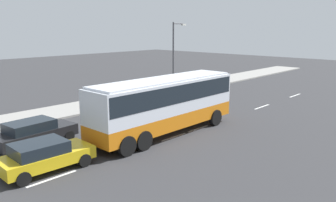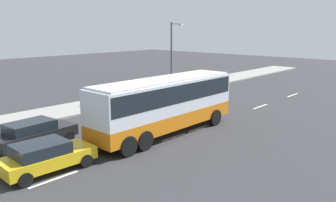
{
  "view_description": "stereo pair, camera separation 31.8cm",
  "coord_description": "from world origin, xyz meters",
  "px_view_note": "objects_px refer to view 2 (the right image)",
  "views": [
    {
      "loc": [
        -15.74,
        -15.26,
        6.58
      ],
      "look_at": [
        -0.12,
        -0.75,
        2.01
      ],
      "focal_mm": 36.65,
      "sensor_mm": 36.0,
      "label": 1
    },
    {
      "loc": [
        -15.96,
        -15.02,
        6.58
      ],
      "look_at": [
        -0.12,
        -0.75,
        2.01
      ],
      "focal_mm": 36.65,
      "sensor_mm": 36.0,
      "label": 2
    }
  ],
  "objects_px": {
    "car_black_sedan": "(34,133)",
    "pedestrian_near_curb": "(96,94)",
    "car_yellow_taxi": "(46,156)",
    "street_lamp": "(173,52)",
    "coach_bus": "(165,100)"
  },
  "relations": [
    {
      "from": "car_black_sedan",
      "to": "pedestrian_near_curb",
      "type": "height_order",
      "value": "pedestrian_near_curb"
    },
    {
      "from": "car_yellow_taxi",
      "to": "street_lamp",
      "type": "height_order",
      "value": "street_lamp"
    },
    {
      "from": "car_black_sedan",
      "to": "pedestrian_near_curb",
      "type": "distance_m",
      "value": 10.03
    },
    {
      "from": "coach_bus",
      "to": "pedestrian_near_curb",
      "type": "bearing_deg",
      "value": 80.34
    },
    {
      "from": "street_lamp",
      "to": "coach_bus",
      "type": "bearing_deg",
      "value": -140.55
    },
    {
      "from": "car_yellow_taxi",
      "to": "pedestrian_near_curb",
      "type": "relative_size",
      "value": 2.53
    },
    {
      "from": "coach_bus",
      "to": "car_yellow_taxi",
      "type": "distance_m",
      "value": 8.13
    },
    {
      "from": "street_lamp",
      "to": "car_black_sedan",
      "type": "bearing_deg",
      "value": -164.4
    },
    {
      "from": "street_lamp",
      "to": "car_yellow_taxi",
      "type": "bearing_deg",
      "value": -155.44
    },
    {
      "from": "coach_bus",
      "to": "pedestrian_near_curb",
      "type": "height_order",
      "value": "coach_bus"
    },
    {
      "from": "car_yellow_taxi",
      "to": "car_black_sedan",
      "type": "relative_size",
      "value": 0.92
    },
    {
      "from": "car_black_sedan",
      "to": "street_lamp",
      "type": "xyz_separation_m",
      "value": [
        17.29,
        4.83,
        3.37
      ]
    },
    {
      "from": "pedestrian_near_curb",
      "to": "coach_bus",
      "type": "bearing_deg",
      "value": -50.75
    },
    {
      "from": "car_yellow_taxi",
      "to": "car_black_sedan",
      "type": "xyz_separation_m",
      "value": [
        1.29,
        3.67,
        0.02
      ]
    },
    {
      "from": "coach_bus",
      "to": "car_black_sedan",
      "type": "distance_m",
      "value": 7.87
    }
  ]
}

